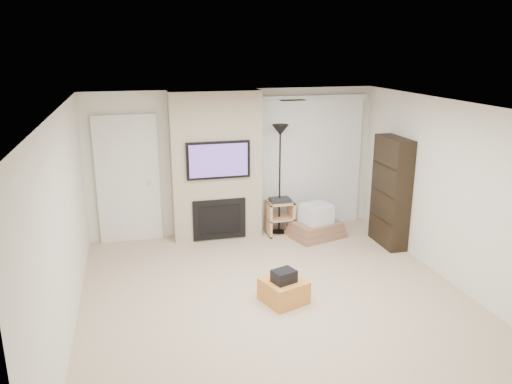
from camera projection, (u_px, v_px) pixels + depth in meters
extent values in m
cube|color=tan|center=(279.00, 303.00, 6.44)|extent=(5.00, 5.50, 0.00)
cube|color=white|center=(282.00, 108.00, 5.74)|extent=(5.00, 5.50, 0.00)
cube|color=silver|center=(234.00, 162.00, 8.65)|extent=(5.00, 0.00, 2.50)
cube|color=silver|center=(393.00, 331.00, 3.53)|extent=(5.00, 0.00, 2.50)
cube|color=silver|center=(63.00, 229.00, 5.50)|extent=(0.00, 5.50, 2.50)
cube|color=silver|center=(459.00, 196.00, 6.68)|extent=(0.00, 5.50, 2.50)
cube|color=silver|center=(293.00, 100.00, 6.57)|extent=(0.35, 0.18, 0.01)
cube|color=#CA8135|center=(284.00, 291.00, 6.44)|extent=(0.64, 0.64, 0.30)
cube|color=black|center=(284.00, 276.00, 6.32)|extent=(0.34, 0.30, 0.16)
cube|color=tan|center=(216.00, 166.00, 8.38)|extent=(1.50, 0.40, 2.50)
cube|color=black|center=(218.00, 160.00, 8.12)|extent=(1.05, 0.06, 0.62)
cube|color=#4D337B|center=(219.00, 160.00, 8.09)|extent=(0.96, 0.00, 0.54)
cube|color=black|center=(219.00, 219.00, 8.43)|extent=(0.90, 0.04, 0.70)
cube|color=black|center=(220.00, 220.00, 8.41)|extent=(0.70, 0.02, 0.50)
cube|color=silver|center=(128.00, 179.00, 8.23)|extent=(1.02, 0.08, 2.14)
cube|color=#B2AE9C|center=(128.00, 182.00, 8.26)|extent=(0.90, 0.05, 2.05)
cylinder|color=silver|center=(149.00, 183.00, 8.30)|extent=(0.07, 0.06, 0.07)
cube|color=silver|center=(313.00, 97.00, 8.62)|extent=(1.98, 0.10, 0.08)
cube|color=white|center=(311.00, 164.00, 8.96)|extent=(1.90, 0.03, 2.29)
cylinder|color=black|center=(279.00, 232.00, 8.82)|extent=(0.29, 0.29, 0.03)
cylinder|color=black|center=(280.00, 183.00, 8.56)|extent=(0.03, 0.03, 1.80)
cone|color=black|center=(280.00, 130.00, 8.30)|extent=(0.29, 0.29, 0.18)
cube|color=tan|center=(268.00, 219.00, 8.66)|extent=(0.04, 0.38, 0.60)
cube|color=tan|center=(291.00, 217.00, 8.76)|extent=(0.04, 0.38, 0.60)
cube|color=tan|center=(280.00, 233.00, 8.79)|extent=(0.45, 0.38, 0.03)
cube|color=tan|center=(280.00, 218.00, 8.71)|extent=(0.45, 0.38, 0.03)
cube|color=tan|center=(280.00, 202.00, 8.63)|extent=(0.45, 0.38, 0.03)
cube|color=black|center=(280.00, 200.00, 8.61)|extent=(0.35, 0.25, 0.06)
cube|color=#91674D|center=(315.00, 234.00, 8.67)|extent=(1.02, 0.88, 0.10)
cube|color=#91674D|center=(316.00, 229.00, 8.64)|extent=(0.97, 0.83, 0.08)
cube|color=#91674D|center=(316.00, 224.00, 8.62)|extent=(0.92, 0.77, 0.08)
cube|color=silver|center=(316.00, 213.00, 8.56)|extent=(0.58, 0.54, 0.32)
cube|color=black|center=(391.00, 192.00, 8.12)|extent=(0.30, 0.80, 1.80)
cube|color=black|center=(388.00, 218.00, 8.24)|extent=(0.26, 0.72, 0.02)
cube|color=black|center=(390.00, 192.00, 8.11)|extent=(0.26, 0.72, 0.02)
cube|color=black|center=(392.00, 165.00, 7.98)|extent=(0.26, 0.72, 0.02)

